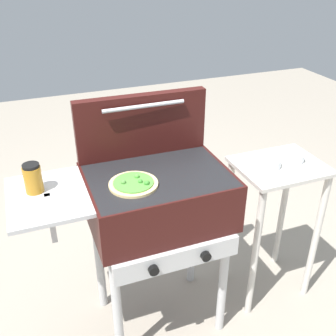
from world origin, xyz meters
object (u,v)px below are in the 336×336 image
Objects in this scene: grill at (155,202)px; pizza_veggie at (134,184)px; topping_bowl_far at (295,158)px; prep_table at (274,204)px; topping_bowl_near at (270,163)px; sauce_jar at (33,178)px.

grill is 0.20m from pizza_veggie.
topping_bowl_far is (0.87, 0.05, -0.07)m from pizza_veggie.
prep_table is 0.27m from topping_bowl_near.
grill is at bearing 24.85° from pizza_veggie.
pizza_veggie is 0.26× the size of prep_table.
sauce_jar reaches higher than prep_table.
grill is 7.60× the size of sauce_jar.
grill is at bearing -179.97° from topping_bowl_near.
sauce_jar reaches higher than topping_bowl_far.
prep_table is 7.25× the size of topping_bowl_near.
prep_table is (1.18, -0.05, -0.38)m from sauce_jar.
prep_table is at bearing 4.12° from pizza_veggie.
pizza_veggie is 0.41m from sauce_jar.
pizza_veggie is 0.86m from prep_table.
grill reaches higher than prep_table.
pizza_veggie is 1.67× the size of sauce_jar.
pizza_veggie reaches higher than prep_table.
pizza_veggie is (-0.11, -0.05, 0.15)m from grill.
sauce_jar is 1.27m from topping_bowl_far.
topping_bowl_far is (1.27, -0.05, -0.12)m from sauce_jar.
sauce_jar is at bearing 177.46° from topping_bowl_near.
topping_bowl_far is (0.15, 0.00, 0.00)m from topping_bowl_near.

